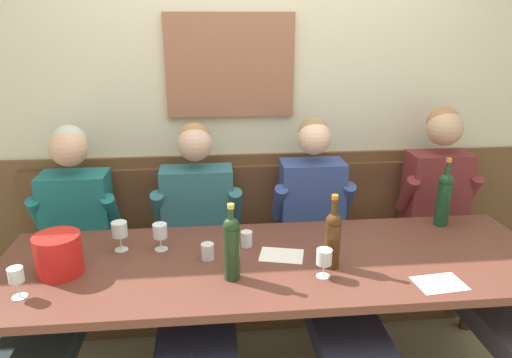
{
  "coord_description": "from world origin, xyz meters",
  "views": [
    {
      "loc": [
        -0.29,
        -1.84,
        1.83
      ],
      "look_at": [
        -0.06,
        0.45,
        1.04
      ],
      "focal_mm": 33.12,
      "sensor_mm": 36.0,
      "label": 1
    }
  ],
  "objects_px": {
    "wine_glass_by_bottle": "(324,259)",
    "water_tumbler_left": "(208,251)",
    "wine_bottle_clear_water": "(333,238)",
    "person_center_right_seat": "(459,235)",
    "person_center_left_seat": "(197,258)",
    "person_right_seat": "(64,258)",
    "water_tumbler_right": "(247,239)",
    "ice_bucket": "(59,254)",
    "person_left_seat": "(323,247)",
    "wine_bottle_green_tall": "(232,246)",
    "wall_bench": "(260,271)",
    "wine_glass_near_bucket": "(160,232)",
    "dining_table": "(275,272)",
    "wine_glass_center_front": "(16,276)",
    "wine_glass_left_end": "(120,231)",
    "wine_bottle_amber_mid": "(444,197)"
  },
  "relations": [
    {
      "from": "person_right_seat",
      "to": "water_tumbler_right",
      "type": "distance_m",
      "value": 0.98
    },
    {
      "from": "wine_glass_near_bucket",
      "to": "water_tumbler_left",
      "type": "relative_size",
      "value": 1.77
    },
    {
      "from": "wine_bottle_clear_water",
      "to": "water_tumbler_left",
      "type": "relative_size",
      "value": 4.55
    },
    {
      "from": "wall_bench",
      "to": "water_tumbler_left",
      "type": "relative_size",
      "value": 37.64
    },
    {
      "from": "wine_bottle_green_tall",
      "to": "wine_glass_near_bucket",
      "type": "height_order",
      "value": "wine_bottle_green_tall"
    },
    {
      "from": "ice_bucket",
      "to": "wine_glass_by_bottle",
      "type": "relative_size",
      "value": 1.53
    },
    {
      "from": "ice_bucket",
      "to": "wine_bottle_green_tall",
      "type": "height_order",
      "value": "wine_bottle_green_tall"
    },
    {
      "from": "wine_bottle_green_tall",
      "to": "wine_bottle_amber_mid",
      "type": "bearing_deg",
      "value": 20.97
    },
    {
      "from": "ice_bucket",
      "to": "wine_glass_by_bottle",
      "type": "height_order",
      "value": "ice_bucket"
    },
    {
      "from": "person_center_right_seat",
      "to": "wine_bottle_green_tall",
      "type": "xyz_separation_m",
      "value": [
        -1.32,
        -0.48,
        0.24
      ]
    },
    {
      "from": "person_right_seat",
      "to": "wine_glass_near_bucket",
      "type": "distance_m",
      "value": 0.59
    },
    {
      "from": "ice_bucket",
      "to": "water_tumbler_left",
      "type": "xyz_separation_m",
      "value": [
        0.66,
        0.07,
        -0.05
      ]
    },
    {
      "from": "dining_table",
      "to": "wine_glass_left_end",
      "type": "relative_size",
      "value": 17.55
    },
    {
      "from": "wine_glass_near_bucket",
      "to": "person_left_seat",
      "type": "bearing_deg",
      "value": 10.08
    },
    {
      "from": "wine_bottle_green_tall",
      "to": "water_tumbler_left",
      "type": "relative_size",
      "value": 4.54
    },
    {
      "from": "person_left_seat",
      "to": "wine_bottle_green_tall",
      "type": "height_order",
      "value": "person_left_seat"
    },
    {
      "from": "dining_table",
      "to": "person_center_left_seat",
      "type": "distance_m",
      "value": 0.48
    },
    {
      "from": "person_left_seat",
      "to": "wine_glass_left_end",
      "type": "height_order",
      "value": "person_left_seat"
    },
    {
      "from": "wine_bottle_clear_water",
      "to": "wine_bottle_green_tall",
      "type": "height_order",
      "value": "wine_bottle_clear_water"
    },
    {
      "from": "person_center_left_seat",
      "to": "water_tumbler_left",
      "type": "xyz_separation_m",
      "value": [
        0.06,
        -0.25,
        0.17
      ]
    },
    {
      "from": "person_center_right_seat",
      "to": "wine_glass_near_bucket",
      "type": "height_order",
      "value": "person_center_right_seat"
    },
    {
      "from": "person_center_left_seat",
      "to": "wine_glass_near_bucket",
      "type": "xyz_separation_m",
      "value": [
        -0.17,
        -0.13,
        0.23
      ]
    },
    {
      "from": "ice_bucket",
      "to": "wine_bottle_amber_mid",
      "type": "height_order",
      "value": "wine_bottle_amber_mid"
    },
    {
      "from": "wine_glass_near_bucket",
      "to": "water_tumbler_right",
      "type": "height_order",
      "value": "wine_glass_near_bucket"
    },
    {
      "from": "wine_bottle_clear_water",
      "to": "wall_bench",
      "type": "bearing_deg",
      "value": 108.21
    },
    {
      "from": "person_center_left_seat",
      "to": "person_left_seat",
      "type": "relative_size",
      "value": 0.99
    },
    {
      "from": "wine_glass_near_bucket",
      "to": "person_right_seat",
      "type": "bearing_deg",
      "value": 162.92
    },
    {
      "from": "ice_bucket",
      "to": "wine_glass_near_bucket",
      "type": "relative_size",
      "value": 1.49
    },
    {
      "from": "ice_bucket",
      "to": "wine_bottle_clear_water",
      "type": "distance_m",
      "value": 1.24
    },
    {
      "from": "wine_glass_by_bottle",
      "to": "water_tumbler_left",
      "type": "relative_size",
      "value": 1.71
    },
    {
      "from": "wine_bottle_clear_water",
      "to": "wine_glass_near_bucket",
      "type": "relative_size",
      "value": 2.58
    },
    {
      "from": "dining_table",
      "to": "wine_glass_near_bucket",
      "type": "distance_m",
      "value": 0.6
    },
    {
      "from": "wine_glass_by_bottle",
      "to": "person_right_seat",
      "type": "bearing_deg",
      "value": 158.66
    },
    {
      "from": "person_center_right_seat",
      "to": "water_tumbler_right",
      "type": "bearing_deg",
      "value": -172.04
    },
    {
      "from": "ice_bucket",
      "to": "wine_bottle_green_tall",
      "type": "relative_size",
      "value": 0.58
    },
    {
      "from": "person_center_right_seat",
      "to": "wine_bottle_clear_water",
      "type": "height_order",
      "value": "person_center_right_seat"
    },
    {
      "from": "person_right_seat",
      "to": "wine_glass_center_front",
      "type": "height_order",
      "value": "person_right_seat"
    },
    {
      "from": "person_center_left_seat",
      "to": "person_center_right_seat",
      "type": "xyz_separation_m",
      "value": [
        1.49,
        0.03,
        0.05
      ]
    },
    {
      "from": "wine_bottle_green_tall",
      "to": "wine_glass_left_end",
      "type": "relative_size",
      "value": 2.36
    },
    {
      "from": "wine_glass_by_bottle",
      "to": "person_center_right_seat",
      "type": "bearing_deg",
      "value": 28.86
    },
    {
      "from": "wine_bottle_amber_mid",
      "to": "water_tumbler_left",
      "type": "height_order",
      "value": "wine_bottle_amber_mid"
    },
    {
      "from": "wall_bench",
      "to": "wine_glass_left_end",
      "type": "distance_m",
      "value": 1.06
    },
    {
      "from": "wall_bench",
      "to": "wine_glass_center_front",
      "type": "distance_m",
      "value": 1.52
    },
    {
      "from": "dining_table",
      "to": "person_right_seat",
      "type": "distance_m",
      "value": 1.13
    },
    {
      "from": "person_right_seat",
      "to": "water_tumbler_right",
      "type": "relative_size",
      "value": 15.94
    },
    {
      "from": "person_left_seat",
      "to": "wine_glass_by_bottle",
      "type": "xyz_separation_m",
      "value": [
        -0.12,
        -0.49,
        0.2
      ]
    },
    {
      "from": "wine_glass_left_end",
      "to": "water_tumbler_right",
      "type": "bearing_deg",
      "value": -1.7
    },
    {
      "from": "ice_bucket",
      "to": "wine_glass_near_bucket",
      "type": "distance_m",
      "value": 0.47
    },
    {
      "from": "dining_table",
      "to": "ice_bucket",
      "type": "xyz_separation_m",
      "value": [
        -0.99,
        -0.03,
        0.16
      ]
    },
    {
      "from": "wine_bottle_clear_water",
      "to": "person_center_right_seat",
      "type": "bearing_deg",
      "value": 25.97
    }
  ]
}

